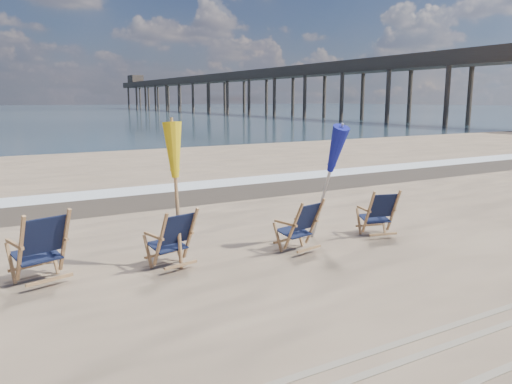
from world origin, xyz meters
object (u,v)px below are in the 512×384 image
umbrella_yellow (176,158)px  umbrella_blue (326,148)px  beach_chair_0 (65,243)px  beach_chair_2 (315,224)px  beach_chair_1 (191,236)px  beach_chair_3 (394,213)px  fishing_pier (241,88)px

umbrella_yellow → umbrella_blue: (2.84, -0.03, 0.03)m
beach_chair_0 → beach_chair_2: bearing=156.5°
beach_chair_0 → beach_chair_1: size_ratio=1.13×
beach_chair_0 → beach_chair_1: beach_chair_0 is taller
umbrella_yellow → umbrella_blue: bearing=-0.6°
beach_chair_2 → beach_chair_3: size_ratio=1.00×
beach_chair_0 → umbrella_yellow: bearing=155.5°
beach_chair_3 → umbrella_blue: umbrella_blue is taller
beach_chair_1 → umbrella_blue: 2.94m
beach_chair_2 → beach_chair_1: bearing=-19.4°
beach_chair_2 → umbrella_yellow: 2.73m
beach_chair_0 → umbrella_blue: bearing=161.2°
beach_chair_1 → umbrella_yellow: size_ratio=0.43×
umbrella_yellow → fishing_pier: size_ratio=0.02×
beach_chair_2 → umbrella_blue: umbrella_blue is taller
beach_chair_3 → umbrella_yellow: umbrella_yellow is taller
beach_chair_3 → umbrella_yellow: size_ratio=0.42×
beach_chair_1 → beach_chair_2: 2.23m
umbrella_blue → beach_chair_2: bearing=-145.1°
beach_chair_1 → umbrella_yellow: umbrella_yellow is taller
umbrella_blue → fishing_pier: 81.60m
fishing_pier → beach_chair_0: bearing=-119.8°
beach_chair_1 → umbrella_yellow: (-0.19, 0.04, 1.24)m
beach_chair_0 → umbrella_yellow: (1.63, -0.28, 1.18)m
beach_chair_1 → beach_chair_2: beach_chair_1 is taller
umbrella_yellow → beach_chair_0: bearing=170.4°
beach_chair_0 → fishing_pier: fishing_pier is taller
beach_chair_1 → beach_chair_3: 4.05m
beach_chair_0 → beach_chair_3: size_ratio=1.17×
beach_chair_0 → umbrella_yellow: size_ratio=0.49×
beach_chair_2 → umbrella_blue: (0.44, 0.31, 1.28)m
beach_chair_2 → beach_chair_3: (1.82, -0.06, -0.00)m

